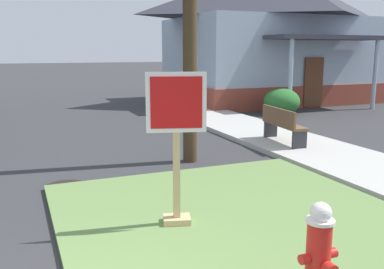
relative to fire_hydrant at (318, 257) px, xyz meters
The scene contains 8 objects.
grass_corner_patch 1.94m from the fire_hydrant, 79.66° to the left, with size 4.76×5.48×0.08m, color #668447.
sidewalk_strip 7.13m from the fire_hydrant, 56.60° to the left, with size 2.20×16.36×0.12m, color #B2AFA8.
fire_hydrant is the anchor object (origin of this frame).
stop_sign 2.33m from the fire_hydrant, 102.97° to the left, with size 0.74×0.37×2.00m.
manhole_cover 4.97m from the fire_hydrant, 109.88° to the left, with size 0.70×0.70×0.02m, color black.
street_bench 6.79m from the fire_hydrant, 58.27° to the left, with size 0.55×1.60×0.85m.
corner_house 17.30m from the fire_hydrant, 58.49° to the left, with size 9.42×7.85×6.14m.
shrub_near_porch 12.22m from the fire_hydrant, 57.16° to the left, with size 1.31×1.31×0.98m, color #2B6B2D.
Camera 1 is at (-0.24, -2.92, 2.35)m, focal length 39.84 mm.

